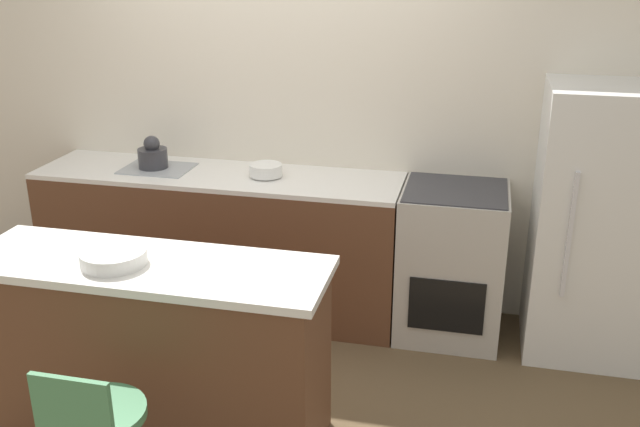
# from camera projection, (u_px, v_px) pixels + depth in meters

# --- Properties ---
(ground_plane) EXTENTS (14.00, 14.00, 0.00)m
(ground_plane) POSITION_uv_depth(u_px,v_px,m) (259.00, 334.00, 4.51)
(ground_plane) COLOR brown
(wall_back) EXTENTS (8.00, 0.06, 2.60)m
(wall_back) POSITION_uv_depth(u_px,v_px,m) (284.00, 109.00, 4.64)
(wall_back) COLOR silver
(wall_back) RESTS_ON ground_plane
(back_counter) EXTENTS (2.36, 0.61, 0.95)m
(back_counter) POSITION_uv_depth(u_px,v_px,m) (221.00, 241.00, 4.71)
(back_counter) COLOR brown
(back_counter) RESTS_ON ground_plane
(kitchen_island) EXTENTS (1.71, 0.56, 0.94)m
(kitchen_island) POSITION_uv_depth(u_px,v_px,m) (154.00, 350.00, 3.44)
(kitchen_island) COLOR brown
(kitchen_island) RESTS_ON ground_plane
(oven_range) EXTENTS (0.63, 0.62, 0.95)m
(oven_range) POSITION_uv_depth(u_px,v_px,m) (451.00, 262.00, 4.39)
(oven_range) COLOR #B7B2A8
(oven_range) RESTS_ON ground_plane
(refrigerator) EXTENTS (0.74, 0.65, 1.60)m
(refrigerator) POSITION_uv_depth(u_px,v_px,m) (600.00, 225.00, 4.09)
(refrigerator) COLOR silver
(refrigerator) RESTS_ON ground_plane
(kettle) EXTENTS (0.19, 0.19, 0.21)m
(kettle) POSITION_uv_depth(u_px,v_px,m) (153.00, 155.00, 4.61)
(kettle) COLOR #333338
(kettle) RESTS_ON back_counter
(mixing_bowl) EXTENTS (0.20, 0.20, 0.07)m
(mixing_bowl) POSITION_uv_depth(u_px,v_px,m) (266.00, 170.00, 4.46)
(mixing_bowl) COLOR white
(mixing_bowl) RESTS_ON back_counter
(fruit_bowl) EXTENTS (0.30, 0.30, 0.07)m
(fruit_bowl) POSITION_uv_depth(u_px,v_px,m) (114.00, 257.00, 3.24)
(fruit_bowl) COLOR white
(fruit_bowl) RESTS_ON kitchen_island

